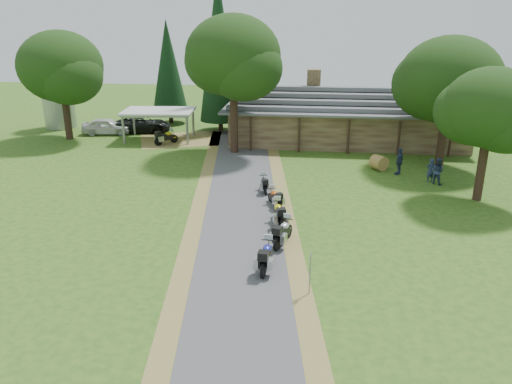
# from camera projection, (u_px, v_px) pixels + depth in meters

# --- Properties ---
(ground) EXTENTS (120.00, 120.00, 0.00)m
(ground) POSITION_uv_depth(u_px,v_px,m) (239.00, 258.00, 23.37)
(ground) COLOR #2B5317
(ground) RESTS_ON ground
(driveway) EXTENTS (51.95, 51.95, 0.00)m
(driveway) POSITION_uv_depth(u_px,v_px,m) (241.00, 224.00, 27.17)
(driveway) COLOR #474749
(driveway) RESTS_ON ground
(lodge) EXTENTS (21.40, 9.40, 4.90)m
(lodge) POSITION_uv_depth(u_px,v_px,m) (346.00, 114.00, 44.32)
(lodge) COLOR #513829
(lodge) RESTS_ON ground
(silo) EXTENTS (3.36, 3.36, 6.20)m
(silo) POSITION_uv_depth(u_px,v_px,m) (58.00, 97.00, 49.63)
(silo) COLOR gray
(silo) RESTS_ON ground
(carport) EXTENTS (6.59, 4.71, 2.70)m
(carport) POSITION_uv_depth(u_px,v_px,m) (159.00, 125.00, 45.19)
(carport) COLOR silver
(carport) RESTS_ON ground
(car_white_sedan) EXTENTS (3.29, 6.12, 1.94)m
(car_white_sedan) POSITION_uv_depth(u_px,v_px,m) (107.00, 124.00, 47.38)
(car_white_sedan) COLOR silver
(car_white_sedan) RESTS_ON ground
(car_dark_suv) EXTENTS (3.87, 6.28, 2.24)m
(car_dark_suv) POSITION_uv_depth(u_px,v_px,m) (142.00, 121.00, 48.21)
(car_dark_suv) COLOR black
(car_dark_suv) RESTS_ON ground
(motorcycle_row_a) EXTENTS (0.81, 2.09, 1.40)m
(motorcycle_row_a) POSITION_uv_depth(u_px,v_px,m) (266.00, 255.00, 22.15)
(motorcycle_row_a) COLOR #212896
(motorcycle_row_a) RESTS_ON ground
(motorcycle_row_b) EXTENTS (1.21, 2.13, 1.39)m
(motorcycle_row_b) POSITION_uv_depth(u_px,v_px,m) (283.00, 231.00, 24.59)
(motorcycle_row_b) COLOR #B6B9BE
(motorcycle_row_b) RESTS_ON ground
(motorcycle_row_c) EXTENTS (1.13, 2.16, 1.41)m
(motorcycle_row_c) POSITION_uv_depth(u_px,v_px,m) (279.00, 212.00, 26.90)
(motorcycle_row_c) COLOR yellow
(motorcycle_row_c) RESTS_ON ground
(motorcycle_row_d) EXTENTS (1.26, 1.78, 1.17)m
(motorcycle_row_d) POSITION_uv_depth(u_px,v_px,m) (275.00, 197.00, 29.55)
(motorcycle_row_d) COLOR #DB5614
(motorcycle_row_d) RESTS_ON ground
(motorcycle_row_e) EXTENTS (0.90, 1.76, 1.15)m
(motorcycle_row_e) POSITION_uv_depth(u_px,v_px,m) (264.00, 183.00, 32.01)
(motorcycle_row_e) COLOR black
(motorcycle_row_e) RESTS_ON ground
(motorcycle_carport_a) EXTENTS (1.86, 2.02, 1.42)m
(motorcycle_carport_a) POSITION_uv_depth(u_px,v_px,m) (166.00, 136.00, 43.76)
(motorcycle_carport_a) COLOR #CEC511
(motorcycle_carport_a) RESTS_ON ground
(person_a) EXTENTS (0.65, 0.55, 1.93)m
(person_a) POSITION_uv_depth(u_px,v_px,m) (431.00, 168.00, 33.75)
(person_a) COLOR navy
(person_a) RESTS_ON ground
(person_b) EXTENTS (0.74, 0.71, 2.12)m
(person_b) POSITION_uv_depth(u_px,v_px,m) (438.00, 169.00, 33.29)
(person_b) COLOR navy
(person_b) RESTS_ON ground
(person_c) EXTENTS (0.71, 0.78, 2.25)m
(person_c) POSITION_uv_depth(u_px,v_px,m) (400.00, 159.00, 35.30)
(person_c) COLOR navy
(person_c) RESTS_ON ground
(hay_bale) EXTENTS (1.46, 1.44, 1.08)m
(hay_bale) POSITION_uv_depth(u_px,v_px,m) (379.00, 163.00, 36.56)
(hay_bale) COLOR olive
(hay_bale) RESTS_ON ground
(sign_post) EXTENTS (0.33, 0.06, 1.84)m
(sign_post) POSITION_uv_depth(u_px,v_px,m) (310.00, 274.00, 20.08)
(sign_post) COLOR gray
(sign_post) RESTS_ON ground
(oak_lodge_left) EXTENTS (7.47, 7.47, 12.56)m
(oak_lodge_left) POSITION_uv_depth(u_px,v_px,m) (233.00, 75.00, 39.28)
(oak_lodge_left) COLOR #19340F
(oak_lodge_left) RESTS_ON ground
(oak_lodge_right) EXTENTS (7.39, 7.39, 10.24)m
(oak_lodge_right) POSITION_uv_depth(u_px,v_px,m) (447.00, 97.00, 36.22)
(oak_lodge_right) COLOR #19340F
(oak_lodge_right) RESTS_ON ground
(oak_driveway) EXTENTS (5.54, 5.54, 9.17)m
(oak_driveway) POSITION_uv_depth(u_px,v_px,m) (488.00, 126.00, 29.25)
(oak_driveway) COLOR #19340F
(oak_driveway) RESTS_ON ground
(oak_silo) EXTENTS (7.32, 7.32, 10.49)m
(oak_silo) POSITION_uv_depth(u_px,v_px,m) (63.00, 81.00, 44.12)
(oak_silo) COLOR #19340F
(oak_silo) RESTS_ON ground
(cedar_near) EXTENTS (3.98, 3.98, 14.73)m
(cedar_near) POSITION_uv_depth(u_px,v_px,m) (219.00, 53.00, 46.76)
(cedar_near) COLOR black
(cedar_near) RESTS_ON ground
(cedar_far) EXTENTS (3.76, 3.76, 10.45)m
(cedar_far) POSITION_uv_depth(u_px,v_px,m) (168.00, 72.00, 50.86)
(cedar_far) COLOR black
(cedar_far) RESTS_ON ground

